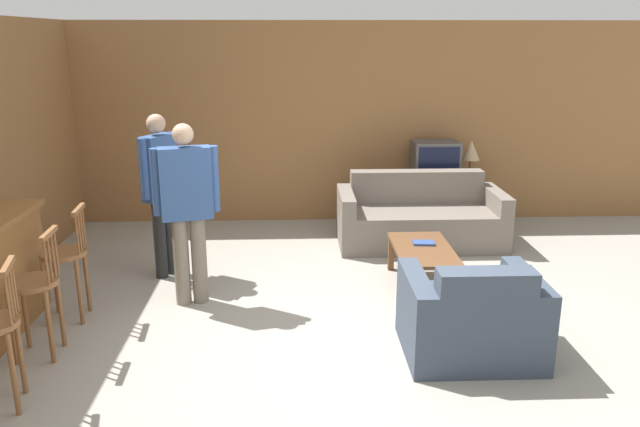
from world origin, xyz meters
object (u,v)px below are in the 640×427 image
object	(u,v)px
person_by_counter	(187,205)
bar_chair_mid	(35,291)
bar_chair_far	(66,261)
couch_far	(420,219)
person_by_window	(160,186)
table_lamp	(471,152)
coffee_table	(423,254)
armchair_near	(472,319)
tv_unit	(433,204)
book_on_table	(424,243)
tv	(435,163)

from	to	relation	value
person_by_counter	bar_chair_mid	bearing A→B (deg)	-136.48
bar_chair_mid	bar_chair_far	xyz separation A→B (m)	(-0.00, 0.66, 0.00)
couch_far	person_by_window	size ratio (longest dim) A/B	1.15
table_lamp	person_by_window	bearing A→B (deg)	-154.91
bar_chair_far	coffee_table	world-z (taller)	bar_chair_far
armchair_near	tv_unit	world-z (taller)	armchair_near
book_on_table	person_by_window	bearing A→B (deg)	173.32
bar_chair_mid	table_lamp	size ratio (longest dim) A/B	1.81
tv	person_by_counter	bearing A→B (deg)	-139.10
book_on_table	table_lamp	distance (m)	2.30
bar_chair_mid	person_by_window	bearing A→B (deg)	69.42
tv	person_by_counter	size ratio (longest dim) A/B	0.35
bar_chair_far	couch_far	size ratio (longest dim) A/B	0.52
armchair_near	book_on_table	bearing A→B (deg)	93.00
bar_chair_far	person_by_counter	xyz separation A→B (m)	(1.01, 0.30, 0.41)
person_by_window	person_by_counter	world-z (taller)	person_by_counter
coffee_table	book_on_table	world-z (taller)	book_on_table
tv	person_by_counter	xyz separation A→B (m)	(-2.78, -2.41, 0.11)
coffee_table	tv_unit	size ratio (longest dim) A/B	0.87
armchair_near	person_by_counter	xyz separation A→B (m)	(-2.33, 1.09, 0.64)
bar_chair_far	coffee_table	xyz separation A→B (m)	(3.24, 0.59, -0.19)
tv	book_on_table	xyz separation A→B (m)	(-0.53, -2.00, -0.41)
couch_far	book_on_table	xyz separation A→B (m)	(-0.20, -1.23, 0.12)
bar_chair_mid	armchair_near	bearing A→B (deg)	-2.14
tv	person_by_counter	distance (m)	3.68
table_lamp	person_by_counter	size ratio (longest dim) A/B	0.33
book_on_table	person_by_window	distance (m)	2.71
bar_chair_far	book_on_table	world-z (taller)	bar_chair_far
person_by_window	tv	bearing A→B (deg)	28.15
armchair_near	tv	bearing A→B (deg)	82.59
armchair_near	book_on_table	xyz separation A→B (m)	(-0.08, 1.50, 0.12)
person_by_counter	coffee_table	bearing A→B (deg)	7.46
armchair_near	table_lamp	bearing A→B (deg)	75.36
armchair_near	tv	xyz separation A→B (m)	(0.46, 3.50, 0.53)
tv_unit	book_on_table	bearing A→B (deg)	-104.89
bar_chair_far	person_by_window	xyz separation A→B (m)	(0.63, 1.02, 0.42)
person_by_counter	armchair_near	bearing A→B (deg)	-25.04
armchair_near	coffee_table	world-z (taller)	armchair_near
tv	book_on_table	world-z (taller)	tv
couch_far	armchair_near	xyz separation A→B (m)	(-0.13, -2.73, 0.00)
person_by_window	coffee_table	bearing A→B (deg)	-9.26
bar_chair_far	book_on_table	bearing A→B (deg)	12.25
book_on_table	bar_chair_mid	bearing A→B (deg)	-157.22
couch_far	person_by_counter	xyz separation A→B (m)	(-2.45, -1.64, 0.65)
table_lamp	person_by_counter	world-z (taller)	person_by_counter
tv_unit	person_by_counter	xyz separation A→B (m)	(-2.78, -2.41, 0.67)
tv_unit	tv	world-z (taller)	tv
couch_far	coffee_table	xyz separation A→B (m)	(-0.23, -1.35, 0.05)
couch_far	book_on_table	bearing A→B (deg)	-99.42
bar_chair_far	tv	world-z (taller)	tv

